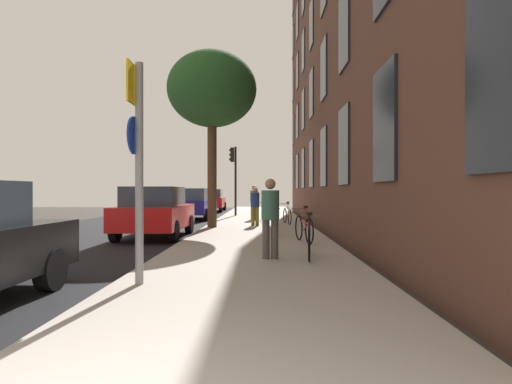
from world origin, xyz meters
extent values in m
plane|color=#332D28|center=(-2.40, 15.00, 0.00)|extent=(41.80, 41.80, 0.00)
cube|color=black|center=(-4.50, 15.00, 0.01)|extent=(7.00, 38.00, 0.01)
cube|color=#9E9389|center=(1.10, 15.00, 0.06)|extent=(4.20, 38.00, 0.12)
cube|color=#513328|center=(3.70, 14.50, 8.21)|extent=(0.50, 27.00, 16.41)
cube|color=#1E232D|center=(3.42, 2.00, 2.70)|extent=(0.06, 1.26, 2.06)
cube|color=#1E232D|center=(3.42, 5.57, 2.70)|extent=(0.06, 1.26, 2.06)
cube|color=#1E232D|center=(3.42, 9.14, 2.70)|extent=(0.06, 1.26, 2.06)
cube|color=#1E232D|center=(3.42, 12.71, 2.70)|extent=(0.06, 1.26, 2.06)
cube|color=#1E232D|center=(3.42, 16.29, 2.70)|extent=(0.06, 1.26, 2.06)
cube|color=#1E232D|center=(3.42, 19.86, 2.70)|extent=(0.06, 1.26, 2.06)
cube|color=#1E232D|center=(3.42, 23.43, 2.70)|extent=(0.06, 1.26, 2.06)
cube|color=#1E232D|center=(3.42, 27.00, 2.70)|extent=(0.06, 1.26, 2.06)
cube|color=#1E232D|center=(3.42, 9.14, 5.78)|extent=(0.06, 1.26, 2.06)
cube|color=#1E232D|center=(3.42, 12.71, 5.78)|extent=(0.06, 1.26, 2.06)
cube|color=#1E232D|center=(3.42, 16.29, 5.78)|extent=(0.06, 1.26, 2.06)
cube|color=#1E232D|center=(3.42, 19.86, 5.78)|extent=(0.06, 1.26, 2.06)
cube|color=#1E232D|center=(3.42, 23.43, 5.78)|extent=(0.06, 1.26, 2.06)
cube|color=#1E232D|center=(3.42, 27.00, 5.78)|extent=(0.06, 1.26, 2.06)
cube|color=#1E232D|center=(3.42, 16.29, 8.86)|extent=(0.06, 1.26, 2.06)
cube|color=#1E232D|center=(3.42, 19.86, 8.86)|extent=(0.06, 1.26, 2.06)
cube|color=#1E232D|center=(3.42, 23.43, 8.86)|extent=(0.06, 1.26, 2.06)
cube|color=#1E232D|center=(3.42, 27.00, 8.86)|extent=(0.06, 1.26, 2.06)
cube|color=#1E232D|center=(3.42, 23.43, 11.94)|extent=(0.06, 1.26, 2.06)
cube|color=#1E232D|center=(3.42, 27.00, 11.94)|extent=(0.06, 1.26, 2.06)
cylinder|color=gray|center=(-0.57, 4.31, 1.76)|extent=(0.12, 0.12, 3.28)
cube|color=yellow|center=(-0.65, 4.31, 3.07)|extent=(0.03, 0.60, 0.60)
cylinder|color=#14339E|center=(-0.65, 4.31, 2.32)|extent=(0.03, 0.56, 0.56)
cylinder|color=black|center=(-0.24, 21.12, 2.05)|extent=(0.12, 0.12, 3.86)
cube|color=black|center=(-0.42, 21.12, 3.53)|extent=(0.20, 0.24, 0.80)
sphere|color=red|center=(-0.53, 21.12, 3.79)|extent=(0.16, 0.16, 0.16)
sphere|color=#523707|center=(-0.53, 21.12, 3.53)|extent=(0.16, 0.16, 0.16)
sphere|color=#083E11|center=(-0.53, 21.12, 3.27)|extent=(0.16, 0.16, 0.16)
cylinder|color=#4C3823|center=(-0.66, 13.81, 2.24)|extent=(0.35, 0.35, 4.25)
ellipsoid|color=#235123|center=(-0.66, 13.81, 5.38)|extent=(3.40, 3.40, 2.89)
torus|color=black|center=(2.29, 7.24, 0.45)|extent=(0.12, 0.66, 0.66)
torus|color=black|center=(2.17, 6.27, 0.45)|extent=(0.12, 0.66, 0.66)
cylinder|color=black|center=(2.23, 6.76, 0.63)|extent=(0.15, 0.83, 0.04)
cylinder|color=black|center=(2.20, 6.51, 0.55)|extent=(0.11, 0.50, 0.27)
cylinder|color=black|center=(2.21, 6.61, 0.88)|extent=(0.04, 0.04, 0.28)
cube|color=black|center=(2.21, 6.61, 1.04)|extent=(0.10, 0.24, 0.06)
cylinder|color=#4C4C4C|center=(2.29, 7.24, 0.96)|extent=(0.42, 0.08, 0.03)
torus|color=black|center=(2.28, 9.73, 0.47)|extent=(0.16, 0.69, 0.70)
torus|color=black|center=(2.46, 8.74, 0.47)|extent=(0.16, 0.69, 0.70)
cylinder|color=#B21E1E|center=(2.37, 9.24, 0.66)|extent=(0.20, 0.84, 0.04)
cylinder|color=#B21E1E|center=(2.41, 8.99, 0.57)|extent=(0.14, 0.51, 0.28)
cylinder|color=#B21E1E|center=(2.39, 9.09, 0.92)|extent=(0.04, 0.04, 0.28)
cube|color=black|center=(2.39, 9.09, 1.08)|extent=(0.10, 0.24, 0.06)
cylinder|color=#4C4C4C|center=(2.28, 9.73, 1.00)|extent=(0.42, 0.11, 0.03)
torus|color=black|center=(1.62, 11.69, 0.43)|extent=(0.05, 0.62, 0.62)
torus|color=black|center=(1.64, 10.63, 0.43)|extent=(0.05, 0.62, 0.62)
cylinder|color=#C68C19|center=(1.63, 11.16, 0.60)|extent=(0.06, 0.90, 0.04)
cylinder|color=#C68C19|center=(1.63, 10.90, 0.53)|extent=(0.06, 0.54, 0.29)
cylinder|color=#C68C19|center=(1.63, 11.00, 0.84)|extent=(0.04, 0.04, 0.28)
cube|color=black|center=(1.63, 11.00, 1.00)|extent=(0.10, 0.24, 0.06)
cylinder|color=#4C4C4C|center=(1.62, 11.69, 0.92)|extent=(0.42, 0.04, 0.03)
torus|color=black|center=(2.23, 15.89, 0.44)|extent=(0.13, 0.64, 0.64)
torus|color=black|center=(2.37, 14.90, 0.44)|extent=(0.13, 0.64, 0.64)
cylinder|color=#C68C19|center=(2.30, 15.40, 0.62)|extent=(0.16, 0.84, 0.04)
cylinder|color=#C68C19|center=(2.33, 15.15, 0.54)|extent=(0.11, 0.51, 0.28)
cylinder|color=#C68C19|center=(2.32, 15.25, 0.86)|extent=(0.04, 0.04, 0.28)
cube|color=black|center=(2.32, 15.25, 1.02)|extent=(0.10, 0.24, 0.06)
cylinder|color=#4C4C4C|center=(2.23, 15.89, 0.94)|extent=(0.42, 0.09, 0.03)
torus|color=black|center=(1.29, 17.49, 0.45)|extent=(0.15, 0.65, 0.66)
torus|color=black|center=(1.45, 16.47, 0.45)|extent=(0.15, 0.65, 0.66)
cylinder|color=#B21E1E|center=(1.37, 16.98, 0.63)|extent=(0.19, 0.88, 0.04)
cylinder|color=#B21E1E|center=(1.41, 16.73, 0.55)|extent=(0.13, 0.53, 0.29)
cylinder|color=#B21E1E|center=(1.40, 16.83, 0.88)|extent=(0.04, 0.04, 0.28)
cube|color=black|center=(1.40, 16.83, 1.04)|extent=(0.10, 0.24, 0.06)
cylinder|color=#4C4C4C|center=(1.29, 17.49, 0.96)|extent=(0.42, 0.10, 0.03)
cylinder|color=#4C4742|center=(1.33, 6.59, 0.52)|extent=(0.15, 0.15, 0.80)
cylinder|color=#4C4742|center=(1.51, 6.59, 0.52)|extent=(0.15, 0.15, 0.80)
cylinder|color=#33594C|center=(1.42, 6.59, 1.21)|extent=(0.49, 0.49, 0.60)
sphere|color=#936B4C|center=(1.42, 6.59, 1.64)|extent=(0.22, 0.22, 0.22)
cylinder|color=olive|center=(0.88, 14.39, 0.50)|extent=(0.14, 0.14, 0.75)
cylinder|color=olive|center=(1.05, 14.39, 0.50)|extent=(0.14, 0.14, 0.75)
cylinder|color=navy|center=(0.97, 14.39, 1.15)|extent=(0.38, 0.38, 0.56)
sphere|color=tan|center=(0.97, 14.39, 1.56)|extent=(0.20, 0.20, 0.20)
cylinder|color=#4C4742|center=(0.77, 17.93, 0.52)|extent=(0.15, 0.15, 0.80)
cylinder|color=#4C4742|center=(0.95, 17.93, 0.52)|extent=(0.15, 0.15, 0.80)
cylinder|color=olive|center=(0.86, 17.93, 1.22)|extent=(0.41, 0.41, 0.60)
sphere|color=#936B4C|center=(0.86, 17.93, 1.66)|extent=(0.22, 0.22, 0.22)
cylinder|color=black|center=(-1.89, 4.32, 0.33)|extent=(0.22, 0.64, 0.64)
cube|color=red|center=(-2.17, 11.33, 0.68)|extent=(1.90, 3.92, 0.70)
cube|color=#2D3847|center=(-2.17, 11.14, 1.33)|extent=(1.59, 2.20, 0.60)
cylinder|color=black|center=(-3.02, 12.58, 0.33)|extent=(0.22, 0.64, 0.64)
cylinder|color=black|center=(-1.31, 12.58, 0.33)|extent=(0.22, 0.64, 0.64)
cylinder|color=black|center=(-3.02, 10.08, 0.33)|extent=(0.22, 0.64, 0.64)
cylinder|color=black|center=(-1.31, 10.08, 0.33)|extent=(0.22, 0.64, 0.64)
cube|color=navy|center=(-2.33, 19.67, 0.68)|extent=(1.99, 3.99, 0.70)
cube|color=#384756|center=(-2.33, 19.47, 1.33)|extent=(1.62, 2.26, 0.60)
cylinder|color=black|center=(-3.16, 20.92, 0.33)|extent=(0.22, 0.64, 0.64)
cylinder|color=black|center=(-1.51, 20.92, 0.33)|extent=(0.22, 0.64, 0.64)
cylinder|color=black|center=(-3.16, 18.41, 0.33)|extent=(0.22, 0.64, 0.64)
cylinder|color=black|center=(-1.51, 18.41, 0.33)|extent=(0.22, 0.64, 0.64)
cube|color=red|center=(-2.45, 28.00, 0.68)|extent=(1.94, 4.49, 0.70)
cube|color=#384756|center=(-2.45, 27.78, 1.33)|extent=(1.59, 2.53, 0.60)
cylinder|color=black|center=(-3.26, 29.42, 0.33)|extent=(0.22, 0.64, 0.64)
cylinder|color=black|center=(-1.64, 29.42, 0.33)|extent=(0.22, 0.64, 0.64)
cylinder|color=black|center=(-3.26, 26.58, 0.33)|extent=(0.22, 0.64, 0.64)
cylinder|color=black|center=(-1.64, 26.58, 0.33)|extent=(0.22, 0.64, 0.64)
camera|label=1|loc=(1.25, -1.70, 1.50)|focal=28.63mm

